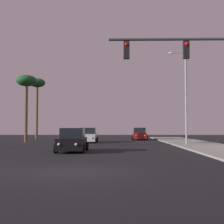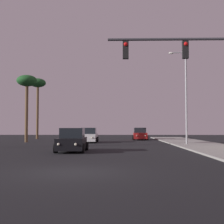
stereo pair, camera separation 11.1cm
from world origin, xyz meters
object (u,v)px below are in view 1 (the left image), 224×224
at_px(palm_tree_mid, 26,84).
at_px(car_white, 88,136).
at_px(car_red, 139,134).
at_px(car_black, 72,141).
at_px(traffic_light_mast, 195,69).
at_px(palm_tree_far, 37,86).
at_px(street_lamp, 185,92).

bearing_deg(palm_tree_mid, car_white, -4.54).
bearing_deg(car_white, car_red, -129.77).
relative_size(car_black, traffic_light_mast, 0.67).
bearing_deg(car_white, traffic_light_mast, 109.63).
xyz_separation_m(car_white, car_black, (0.13, -13.34, 0.00)).
bearing_deg(palm_tree_far, palm_tree_mid, -82.21).
distance_m(car_white, street_lamp, 12.07).
xyz_separation_m(car_white, street_lamp, (9.80, -5.55, 4.36)).
relative_size(car_white, car_black, 1.00).
height_order(car_white, car_red, same).
distance_m(traffic_light_mast, palm_tree_mid, 25.18).
distance_m(traffic_light_mast, palm_tree_far, 34.48).
distance_m(car_white, traffic_light_mast, 21.44).
bearing_deg(car_black, car_white, -91.26).
relative_size(street_lamp, palm_tree_mid, 1.14).
distance_m(car_red, car_black, 22.03).
height_order(car_red, traffic_light_mast, traffic_light_mast).
relative_size(traffic_light_mast, palm_tree_far, 0.72).
relative_size(car_white, car_red, 1.00).
bearing_deg(car_black, car_red, -108.23).
bearing_deg(traffic_light_mast, palm_tree_far, 117.81).
bearing_deg(palm_tree_mid, palm_tree_far, 97.79).
distance_m(car_black, street_lamp, 13.16).
bearing_deg(traffic_light_mast, car_black, 138.02).
distance_m(palm_tree_mid, palm_tree_far, 10.15).
bearing_deg(traffic_light_mast, palm_tree_mid, 125.73).
bearing_deg(car_red, palm_tree_far, -9.25).
height_order(car_black, street_lamp, street_lamp).
bearing_deg(traffic_light_mast, street_lamp, 80.00).
relative_size(car_white, palm_tree_far, 0.48).
xyz_separation_m(car_red, palm_tree_far, (-15.08, 2.79, 7.11)).
distance_m(car_black, traffic_light_mast, 10.39).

